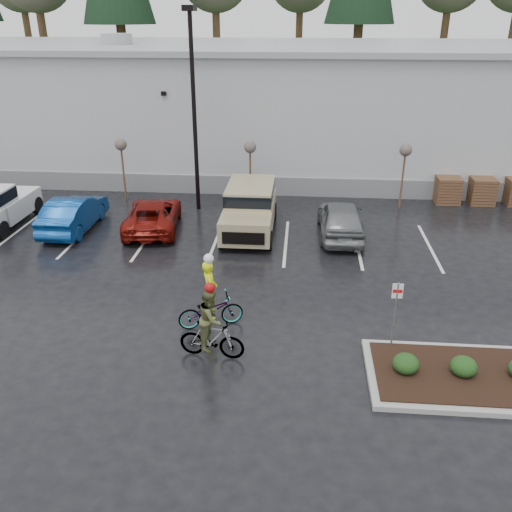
# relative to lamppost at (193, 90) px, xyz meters

# --- Properties ---
(ground) EXTENTS (120.00, 120.00, 0.00)m
(ground) POSITION_rel_lamppost_xyz_m (4.00, -12.00, -5.69)
(ground) COLOR black
(ground) RESTS_ON ground
(warehouse) EXTENTS (60.50, 15.50, 7.20)m
(warehouse) POSITION_rel_lamppost_xyz_m (4.00, 9.99, -2.04)
(warehouse) COLOR #B0B2B5
(warehouse) RESTS_ON ground
(wooded_ridge) EXTENTS (80.00, 25.00, 6.00)m
(wooded_ridge) POSITION_rel_lamppost_xyz_m (4.00, 33.00, -2.69)
(wooded_ridge) COLOR #1B3616
(wooded_ridge) RESTS_ON ground
(lamppost) EXTENTS (0.50, 1.00, 9.22)m
(lamppost) POSITION_rel_lamppost_xyz_m (0.00, 0.00, 0.00)
(lamppost) COLOR black
(lamppost) RESTS_ON ground
(sapling_west) EXTENTS (0.60, 0.60, 3.20)m
(sapling_west) POSITION_rel_lamppost_xyz_m (-4.00, 1.00, -2.96)
(sapling_west) COLOR #472B1C
(sapling_west) RESTS_ON ground
(sapling_mid) EXTENTS (0.60, 0.60, 3.20)m
(sapling_mid) POSITION_rel_lamppost_xyz_m (2.50, 1.00, -2.96)
(sapling_mid) COLOR #472B1C
(sapling_mid) RESTS_ON ground
(sapling_east) EXTENTS (0.60, 0.60, 3.20)m
(sapling_east) POSITION_rel_lamppost_xyz_m (10.00, 1.00, -2.96)
(sapling_east) COLOR #472B1C
(sapling_east) RESTS_ON ground
(pallet_stack_a) EXTENTS (1.20, 1.20, 1.35)m
(pallet_stack_a) POSITION_rel_lamppost_xyz_m (12.50, 2.00, -5.01)
(pallet_stack_a) COLOR #472B1C
(pallet_stack_a) RESTS_ON ground
(pallet_stack_b) EXTENTS (1.20, 1.20, 1.35)m
(pallet_stack_b) POSITION_rel_lamppost_xyz_m (14.20, 2.00, -5.01)
(pallet_stack_b) COLOR #472B1C
(pallet_stack_b) RESTS_ON ground
(shrub_a) EXTENTS (0.70, 0.70, 0.52)m
(shrub_a) POSITION_rel_lamppost_xyz_m (8.00, -13.00, -5.27)
(shrub_a) COLOR #153613
(shrub_a) RESTS_ON curb_island
(shrub_b) EXTENTS (0.70, 0.70, 0.52)m
(shrub_b) POSITION_rel_lamppost_xyz_m (9.50, -13.00, -5.27)
(shrub_b) COLOR #153613
(shrub_b) RESTS_ON curb_island
(fire_lane_sign) EXTENTS (0.30, 0.05, 2.20)m
(fire_lane_sign) POSITION_rel_lamppost_xyz_m (7.80, -11.80, -4.28)
(fire_lane_sign) COLOR gray
(fire_lane_sign) RESTS_ON ground
(pickup_white) EXTENTS (2.10, 5.20, 1.96)m
(pickup_white) POSITION_rel_lamppost_xyz_m (-8.60, -2.82, -4.71)
(pickup_white) COLOR white
(pickup_white) RESTS_ON ground
(car_blue) EXTENTS (1.64, 4.63, 1.52)m
(car_blue) POSITION_rel_lamppost_xyz_m (-5.02, -3.23, -4.92)
(car_blue) COLOR navy
(car_blue) RESTS_ON ground
(car_red) EXTENTS (2.81, 5.05, 1.34)m
(car_red) POSITION_rel_lamppost_xyz_m (-1.51, -2.89, -5.02)
(car_red) COLOR maroon
(car_red) RESTS_ON ground
(suv_tan) EXTENTS (2.20, 5.10, 2.06)m
(suv_tan) POSITION_rel_lamppost_xyz_m (2.84, -2.99, -4.66)
(suv_tan) COLOR tan
(suv_tan) RESTS_ON ground
(car_grey) EXTENTS (1.95, 4.66, 1.58)m
(car_grey) POSITION_rel_lamppost_xyz_m (6.82, -3.01, -4.90)
(car_grey) COLOR slate
(car_grey) RESTS_ON ground
(cyclist_hivis) EXTENTS (2.15, 1.37, 2.46)m
(cyclist_hivis) POSITION_rel_lamppost_xyz_m (2.41, -10.90, -4.93)
(cyclist_hivis) COLOR #3F3F44
(cyclist_hivis) RESTS_ON ground
(cyclist_olive) EXTENTS (1.85, 0.91, 2.35)m
(cyclist_olive) POSITION_rel_lamppost_xyz_m (2.71, -12.52, -4.83)
(cyclist_olive) COLOR #3F3F44
(cyclist_olive) RESTS_ON ground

